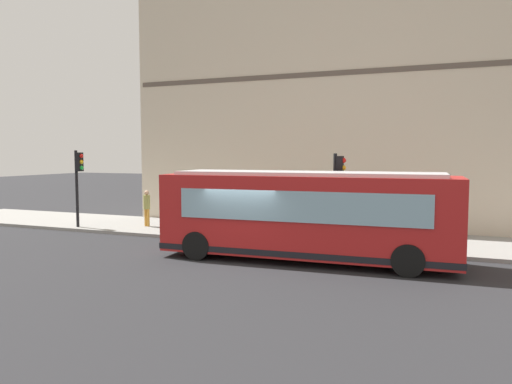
{
  "coord_description": "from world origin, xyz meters",
  "views": [
    {
      "loc": [
        -15.03,
        -6.18,
        3.68
      ],
      "look_at": [
        2.02,
        0.45,
        2.21
      ],
      "focal_mm": 33.36,
      "sensor_mm": 36.0,
      "label": 1
    }
  ],
  "objects_px": {
    "traffic_light_down_block": "(78,174)",
    "pedestrian_walking_along_curb": "(147,206)",
    "fire_hydrant": "(262,222)",
    "traffic_light_near_corner": "(338,181)",
    "newspaper_vending_box": "(313,225)",
    "city_bus_nearside": "(306,216)",
    "pedestrian_near_building_entrance": "(211,214)"
  },
  "relations": [
    {
      "from": "city_bus_nearside",
      "to": "pedestrian_walking_along_curb",
      "type": "relative_size",
      "value": 5.77
    },
    {
      "from": "traffic_light_near_corner",
      "to": "pedestrian_near_building_entrance",
      "type": "height_order",
      "value": "traffic_light_near_corner"
    },
    {
      "from": "traffic_light_near_corner",
      "to": "pedestrian_walking_along_curb",
      "type": "distance_m",
      "value": 9.86
    },
    {
      "from": "traffic_light_down_block",
      "to": "newspaper_vending_box",
      "type": "bearing_deg",
      "value": -81.62
    },
    {
      "from": "traffic_light_near_corner",
      "to": "traffic_light_down_block",
      "type": "distance_m",
      "value": 12.54
    },
    {
      "from": "city_bus_nearside",
      "to": "pedestrian_walking_along_curb",
      "type": "xyz_separation_m",
      "value": [
        3.78,
        9.01,
        -0.39
      ]
    },
    {
      "from": "newspaper_vending_box",
      "to": "traffic_light_down_block",
      "type": "bearing_deg",
      "value": 98.38
    },
    {
      "from": "traffic_light_near_corner",
      "to": "pedestrian_walking_along_curb",
      "type": "height_order",
      "value": "traffic_light_near_corner"
    },
    {
      "from": "city_bus_nearside",
      "to": "fire_hydrant",
      "type": "xyz_separation_m",
      "value": [
        4.93,
        3.46,
        -1.04
      ]
    },
    {
      "from": "traffic_light_down_block",
      "to": "traffic_light_near_corner",
      "type": "bearing_deg",
      "value": -90.15
    },
    {
      "from": "traffic_light_near_corner",
      "to": "pedestrian_near_building_entrance",
      "type": "xyz_separation_m",
      "value": [
        0.32,
        5.63,
        -1.54
      ]
    },
    {
      "from": "city_bus_nearside",
      "to": "traffic_light_down_block",
      "type": "distance_m",
      "value": 12.19
    },
    {
      "from": "pedestrian_near_building_entrance",
      "to": "newspaper_vending_box",
      "type": "xyz_separation_m",
      "value": [
        1.36,
        -4.23,
        -0.48
      ]
    },
    {
      "from": "pedestrian_walking_along_curb",
      "to": "pedestrian_near_building_entrance",
      "type": "distance_m",
      "value": 4.17
    },
    {
      "from": "traffic_light_down_block",
      "to": "pedestrian_walking_along_curb",
      "type": "relative_size",
      "value": 2.11
    },
    {
      "from": "traffic_light_near_corner",
      "to": "fire_hydrant",
      "type": "height_order",
      "value": "traffic_light_near_corner"
    },
    {
      "from": "city_bus_nearside",
      "to": "traffic_light_down_block",
      "type": "height_order",
      "value": "traffic_light_down_block"
    },
    {
      "from": "newspaper_vending_box",
      "to": "city_bus_nearside",
      "type": "bearing_deg",
      "value": -169.3
    },
    {
      "from": "traffic_light_near_corner",
      "to": "fire_hydrant",
      "type": "distance_m",
      "value": 5.27
    },
    {
      "from": "traffic_light_down_block",
      "to": "fire_hydrant",
      "type": "height_order",
      "value": "traffic_light_down_block"
    },
    {
      "from": "pedestrian_walking_along_curb",
      "to": "newspaper_vending_box",
      "type": "relative_size",
      "value": 1.95
    },
    {
      "from": "city_bus_nearside",
      "to": "traffic_light_down_block",
      "type": "xyz_separation_m",
      "value": [
        2.4,
        11.9,
        1.17
      ]
    },
    {
      "from": "pedestrian_walking_along_curb",
      "to": "pedestrian_near_building_entrance",
      "type": "xyz_separation_m",
      "value": [
        -1.1,
        -4.02,
        -0.08
      ]
    },
    {
      "from": "pedestrian_walking_along_curb",
      "to": "pedestrian_near_building_entrance",
      "type": "height_order",
      "value": "pedestrian_walking_along_curb"
    },
    {
      "from": "traffic_light_down_block",
      "to": "pedestrian_near_building_entrance",
      "type": "relative_size",
      "value": 2.26
    },
    {
      "from": "traffic_light_down_block",
      "to": "pedestrian_near_building_entrance",
      "type": "distance_m",
      "value": 7.11
    },
    {
      "from": "fire_hydrant",
      "to": "pedestrian_walking_along_curb",
      "type": "bearing_deg",
      "value": 101.65
    },
    {
      "from": "newspaper_vending_box",
      "to": "fire_hydrant",
      "type": "bearing_deg",
      "value": 71.71
    },
    {
      "from": "traffic_light_down_block",
      "to": "pedestrian_near_building_entrance",
      "type": "xyz_separation_m",
      "value": [
        0.28,
        -6.91,
        -1.64
      ]
    },
    {
      "from": "traffic_light_near_corner",
      "to": "traffic_light_down_block",
      "type": "xyz_separation_m",
      "value": [
        0.03,
        12.53,
        0.1
      ]
    },
    {
      "from": "fire_hydrant",
      "to": "pedestrian_walking_along_curb",
      "type": "xyz_separation_m",
      "value": [
        -1.15,
        5.55,
        0.65
      ]
    },
    {
      "from": "pedestrian_walking_along_curb",
      "to": "newspaper_vending_box",
      "type": "bearing_deg",
      "value": -88.23
    }
  ]
}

